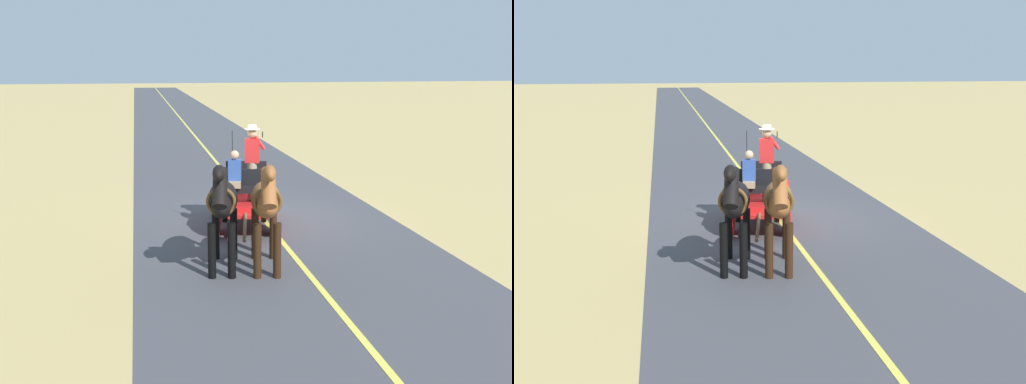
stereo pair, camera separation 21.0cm
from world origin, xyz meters
TOP-DOWN VIEW (x-y plane):
  - ground_plane at (0.00, 0.00)m, footprint 200.00×200.00m
  - road_surface at (0.00, 0.00)m, footprint 6.48×160.00m
  - road_centre_stripe at (0.00, 0.00)m, footprint 0.12×160.00m
  - horse_drawn_carriage at (0.55, 0.72)m, footprint 1.86×4.51m
  - horse_near_side at (0.74, 3.77)m, footprint 0.81×2.15m
  - horse_off_side at (1.54, 3.61)m, footprint 0.86×2.15m

SIDE VIEW (x-z plane):
  - ground_plane at x=0.00m, z-range 0.00..0.00m
  - road_surface at x=0.00m, z-range 0.00..0.01m
  - road_centre_stripe at x=0.00m, z-range 0.01..0.01m
  - horse_drawn_carriage at x=0.55m, z-range -0.43..2.07m
  - horse_near_side at x=0.74m, z-range 0.22..2.43m
  - horse_off_side at x=1.54m, z-range 0.22..2.43m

